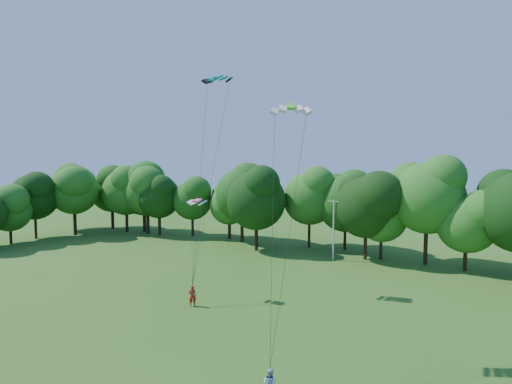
% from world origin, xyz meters
% --- Properties ---
extents(ground, '(160.00, 160.00, 0.00)m').
position_xyz_m(ground, '(0.00, 0.00, 0.00)').
color(ground, '#2B5C19').
rests_on(ground, ground).
extents(utility_pole, '(1.50, 0.36, 7.58)m').
position_xyz_m(utility_pole, '(2.72, 32.41, 3.91)').
color(utility_pole, beige).
rests_on(utility_pole, ground).
extents(kite_flyer_left, '(0.79, 0.73, 1.81)m').
position_xyz_m(kite_flyer_left, '(-3.76, 11.40, 0.90)').
color(kite_flyer_left, '#A42215').
rests_on(kite_flyer_left, ground).
extents(kite_flyer_right, '(0.87, 0.73, 1.60)m').
position_xyz_m(kite_flyer_right, '(7.59, 2.24, 0.80)').
color(kite_flyer_right, '#AAC2EC').
rests_on(kite_flyer_right, ground).
extents(kite_teal, '(2.99, 1.66, 0.61)m').
position_xyz_m(kite_teal, '(-4.63, 17.27, 20.39)').
color(kite_teal, '#048F8D').
rests_on(kite_teal, ground).
extents(kite_green, '(2.74, 2.05, 0.59)m').
position_xyz_m(kite_green, '(6.44, 7.88, 15.77)').
color(kite_green, '#40D01F').
rests_on(kite_green, ground).
extents(kite_pink, '(1.74, 0.87, 0.29)m').
position_xyz_m(kite_pink, '(-4.79, 13.77, 8.82)').
color(kite_pink, '#FF46AB').
rests_on(kite_pink, ground).
extents(tree_back_west, '(8.92, 8.92, 12.97)m').
position_xyz_m(tree_back_west, '(-32.55, 37.76, 8.10)').
color(tree_back_west, '#331D14').
rests_on(tree_back_west, ground).
extents(tree_back_center, '(8.49, 8.49, 12.34)m').
position_xyz_m(tree_back_center, '(6.25, 34.51, 7.71)').
color(tree_back_center, black).
rests_on(tree_back_center, ground).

